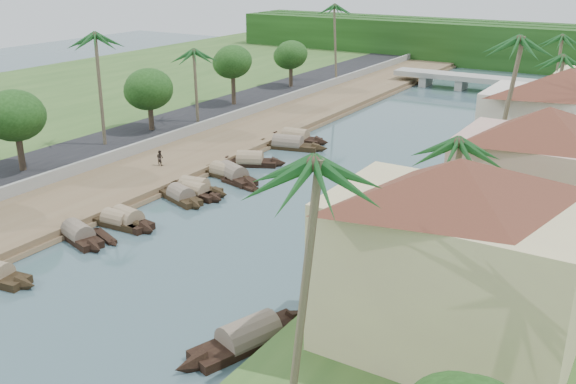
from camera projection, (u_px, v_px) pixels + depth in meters
The scene contains 39 objects.
ground at pixel (185, 266), 44.49m from camera, with size 220.00×220.00×0.00m, color #3E575D.
left_bank at pixel (191, 154), 68.20m from camera, with size 10.00×180.00×0.80m, color brown.
right_bank at pixel (533, 218), 50.95m from camera, with size 16.00×180.00×1.20m, color #2E5221.
road at pixel (133, 140), 72.27m from camera, with size 8.00×180.00×1.40m, color black.
retaining_wall at pixel (161, 140), 69.94m from camera, with size 0.40×180.00×1.10m, color gray.
treeline at pixel (523, 46), 123.09m from camera, with size 120.00×14.00×8.00m.
bridge at pixel (481, 81), 101.48m from camera, with size 28.00×4.00×2.40m.
building_near at pixel (452, 256), 31.36m from camera, with size 14.85×14.85×10.20m.
building_mid at pixel (540, 175), 43.75m from camera, with size 14.11×14.11×9.70m.
building_far at pixel (562, 126), 55.35m from camera, with size 15.59×15.59×10.20m.
sampan_3 at pixel (78, 235), 48.39m from camera, with size 7.41×3.47×1.99m.
sampan_4 at pixel (117, 221), 50.93m from camera, with size 6.44×1.85×1.86m.
sampan_5 at pixel (127, 220), 51.06m from camera, with size 6.79×2.52×2.14m.
sampan_6 at pixel (181, 196), 56.17m from camera, with size 6.66×3.50×1.99m.
sampan_7 at pixel (195, 192), 57.27m from camera, with size 6.78×1.95×1.84m.
sampan_8 at pixel (194, 189), 57.97m from camera, with size 7.20×2.61×2.19m.
sampan_9 at pixel (233, 175), 61.75m from camera, with size 8.67×4.90×2.20m.
sampan_10 at pixel (224, 173), 62.34m from camera, with size 7.18×2.10×1.99m.
sampan_11 at pixel (250, 161), 65.77m from camera, with size 7.68×4.91×2.22m.
sampan_12 at pixel (288, 145), 71.55m from camera, with size 9.60×3.90×2.24m.
sampan_13 at pixel (295, 138), 74.16m from camera, with size 8.58×2.79×2.30m.
sampan_14 at pixel (249, 338), 35.33m from camera, with size 4.81×9.63×2.30m.
sampan_15 at pixel (364, 255), 45.12m from camera, with size 2.71×6.63×1.80m.
sampan_16 at pixel (437, 191), 57.48m from camera, with size 3.59×7.29×1.83m.
canoe_1 at pixel (105, 237), 48.81m from camera, with size 4.22×2.07×0.68m.
canoe_2 at pixel (240, 185), 59.91m from camera, with size 5.88×2.04×0.85m.
palm_0 at pixel (297, 166), 24.67m from camera, with size 3.20×3.20×13.21m.
palm_1 at pixel (446, 143), 37.40m from camera, with size 3.20×3.20×10.47m.
palm_2 at pixel (508, 42), 50.06m from camera, with size 3.20×3.20×14.56m.
palm_3 at pixel (557, 59), 64.60m from camera, with size 3.20×3.20×11.05m.
palm_5 at pixel (94, 37), 64.35m from camera, with size 3.20×3.20×12.98m.
palm_6 at pixel (194, 53), 74.79m from camera, with size 3.20×3.20×9.97m.
palm_7 at pixel (562, 38), 76.40m from camera, with size 3.20×3.20×11.60m.
palm_8 at pixel (337, 8), 99.49m from camera, with size 3.20×3.20×13.16m.
tree_2 at pixel (15, 117), 58.25m from camera, with size 5.47×5.47×7.42m.
tree_3 at pixel (149, 90), 72.34m from camera, with size 5.41×5.41×6.90m.
tree_4 at pixel (233, 63), 84.82m from camera, with size 4.95×4.95×7.70m.
tree_5 at pixel (291, 56), 97.00m from camera, with size 4.83×4.83×6.75m.
person_far at pixel (160, 158), 63.03m from camera, with size 0.75×0.58×1.53m, color #372D27.
Camera 1 is at (27.00, -30.35, 20.16)m, focal length 40.00 mm.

